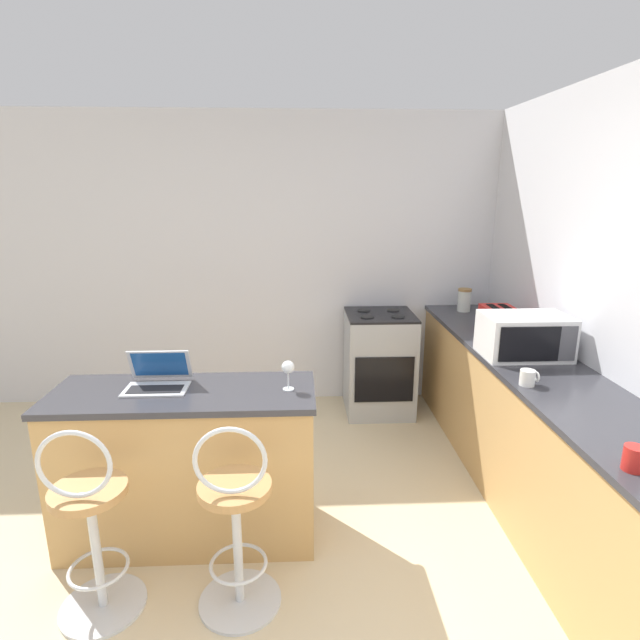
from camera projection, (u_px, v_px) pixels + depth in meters
The scene contains 13 objects.
wall_back at pixel (272, 263), 4.51m from camera, with size 12.00×0.06×2.60m.
breakfast_bar at pixel (188, 465), 2.80m from camera, with size 1.42×0.54×0.90m.
counter_right at pixel (528, 428), 3.23m from camera, with size 0.61×3.21×0.90m.
bar_stool_near at pixel (91, 527), 2.28m from camera, with size 0.40×0.40×0.99m.
bar_stool_far at pixel (236, 523), 2.30m from camera, with size 0.40×0.40×0.99m.
laptop at pixel (158, 378), 2.73m from camera, with size 0.34×0.25×0.20m.
microwave at pixel (524, 336), 3.20m from camera, with size 0.53×0.36×0.27m.
toaster at pixel (498, 319), 3.79m from camera, with size 0.25×0.26×0.19m.
stove_range at pixel (379, 363), 4.44m from camera, with size 0.58×0.59×0.91m.
wine_glass_short at pixel (288, 368), 2.67m from camera, with size 0.07×0.07×0.16m.
mug_red at pixel (635, 458), 1.92m from camera, with size 0.10×0.08×0.10m.
storage_jar at pixel (464, 300), 4.39m from camera, with size 0.12×0.12×0.20m.
mug_white at pixel (528, 378), 2.75m from camera, with size 0.10×0.08×0.09m.
Camera 1 is at (0.24, -1.79, 1.96)m, focal length 28.00 mm.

